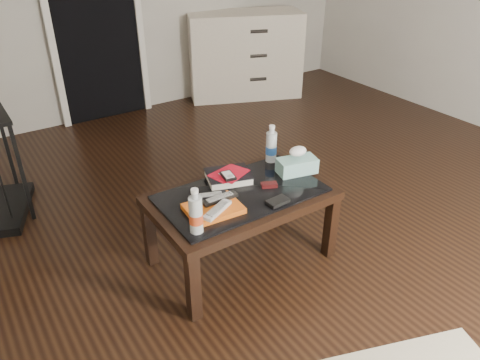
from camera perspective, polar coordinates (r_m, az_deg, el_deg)
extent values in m
plane|color=black|center=(3.21, 6.47, -4.62)|extent=(5.00, 5.00, 0.00)
cube|color=black|center=(4.73, -17.42, 18.81)|extent=(0.80, 0.05, 2.00)
cube|color=silver|center=(4.60, -22.46, 17.68)|extent=(0.06, 0.04, 2.04)
cube|color=silver|center=(4.84, -12.34, 19.67)|extent=(0.06, 0.04, 2.04)
cube|color=black|center=(2.38, -5.73, -12.89)|extent=(0.06, 0.06, 0.40)
cube|color=black|center=(2.82, 10.99, -5.63)|extent=(0.06, 0.06, 0.40)
cube|color=black|center=(2.75, -10.96, -6.57)|extent=(0.06, 0.06, 0.40)
cube|color=black|center=(3.14, 4.50, -1.10)|extent=(0.06, 0.06, 0.40)
cube|color=black|center=(2.61, 0.16, -2.21)|extent=(1.00, 0.60, 0.05)
cube|color=black|center=(2.59, 0.16, -1.63)|extent=(0.90, 0.50, 0.01)
cube|color=beige|center=(5.28, 0.54, 15.00)|extent=(1.30, 0.92, 0.90)
cylinder|color=black|center=(5.13, 2.20, 12.21)|extent=(0.18, 0.10, 0.04)
cylinder|color=black|center=(5.06, 2.26, 14.90)|extent=(0.18, 0.10, 0.04)
cylinder|color=black|center=(5.00, 2.31, 17.67)|extent=(0.18, 0.10, 0.04)
cube|color=black|center=(3.31, -25.02, 0.73)|extent=(0.03, 0.03, 0.70)
cube|color=black|center=(3.82, -26.68, 4.13)|extent=(0.03, 0.03, 0.70)
cube|color=#D95B14|center=(2.43, -3.27, -3.49)|extent=(0.29, 0.23, 0.03)
cube|color=#BABABF|center=(2.37, -2.78, -3.63)|extent=(0.20, 0.13, 0.02)
cube|color=black|center=(2.46, -2.48, -2.24)|extent=(0.20, 0.05, 0.02)
cube|color=black|center=(2.48, -3.92, -1.95)|extent=(0.21, 0.11, 0.02)
cube|color=black|center=(2.70, -1.42, 0.45)|extent=(0.30, 0.27, 0.05)
cube|color=#B90C1F|center=(2.67, -1.61, 0.81)|extent=(0.22, 0.18, 0.01)
cube|color=black|center=(2.63, -1.46, 0.54)|extent=(0.08, 0.11, 0.02)
cube|color=#330B0C|center=(2.64, 3.56, -0.59)|extent=(0.10, 0.08, 0.02)
cube|color=black|center=(2.50, 4.63, -2.61)|extent=(0.12, 0.08, 0.02)
cylinder|color=#B5BDC0|center=(2.23, -5.43, -3.75)|extent=(0.08, 0.08, 0.24)
cylinder|color=silver|center=(2.87, 3.85, 4.46)|extent=(0.08, 0.08, 0.24)
cube|color=teal|center=(2.79, 6.95, 1.76)|extent=(0.25, 0.17, 0.09)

